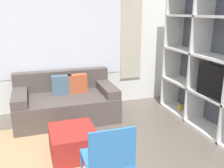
{
  "coord_description": "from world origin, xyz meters",
  "views": [
    {
      "loc": [
        -0.45,
        -1.44,
        1.85
      ],
      "look_at": [
        0.61,
        1.8,
        0.85
      ],
      "focal_mm": 40.0,
      "sensor_mm": 36.0,
      "label": 1
    }
  ],
  "objects": [
    {
      "name": "wall_back",
      "position": [
        0.0,
        3.3,
        1.36
      ],
      "size": [
        5.97,
        0.11,
        2.7
      ],
      "color": "white",
      "rests_on": "ground_plane"
    },
    {
      "name": "couch_main",
      "position": [
        0.06,
        2.76,
        0.29
      ],
      "size": [
        1.73,
        1.0,
        0.79
      ],
      "color": "#564C47",
      "rests_on": "ground_plane"
    },
    {
      "name": "shelving_unit",
      "position": [
        2.22,
        1.54,
        1.17
      ],
      "size": [
        0.41,
        2.52,
        2.37
      ],
      "color": "#515660",
      "rests_on": "ground_plane"
    },
    {
      "name": "folding_chair",
      "position": [
        0.16,
        0.54,
        0.52
      ],
      "size": [
        0.44,
        0.46,
        0.86
      ],
      "rotation": [
        0.0,
        0.0,
        3.14
      ],
      "color": "#3375B7",
      "rests_on": "ground_plane"
    },
    {
      "name": "ottoman",
      "position": [
        -0.03,
        1.52,
        0.18
      ],
      "size": [
        0.59,
        0.66,
        0.36
      ],
      "color": "#A82823",
      "rests_on": "ground_plane"
    },
    {
      "name": "area_rug",
      "position": [
        -0.69,
        1.64,
        0.01
      ],
      "size": [
        2.1,
        1.82,
        0.01
      ],
      "primitive_type": "cube",
      "color": "tan",
      "rests_on": "ground_plane"
    }
  ]
}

